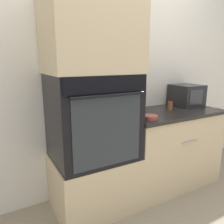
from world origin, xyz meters
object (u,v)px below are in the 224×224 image
bowl (150,117)px  condiment_jar_mid (142,111)px  knife_block (138,101)px  microwave (186,95)px  wall_oven (93,117)px  condiment_jar_near (170,106)px

bowl → condiment_jar_mid: condiment_jar_mid is taller
knife_block → condiment_jar_mid: size_ratio=3.02×
microwave → bowl: size_ratio=2.32×
microwave → condiment_jar_mid: microwave is taller
wall_oven → microwave: size_ratio=2.31×
microwave → bowl: microwave is taller
condiment_jar_mid → knife_block: bearing=63.7°
wall_oven → condiment_jar_near: wall_oven is taller
microwave → condiment_jar_near: microwave is taller
condiment_jar_near → condiment_jar_mid: 0.44m
bowl → knife_block: bearing=72.5°
wall_oven → microwave: 1.32m
bowl → condiment_jar_mid: size_ratio=1.64×
wall_oven → knife_block: size_ratio=2.91×
wall_oven → condiment_jar_near: (0.96, 0.03, -0.00)m
microwave → knife_block: bearing=176.4°
microwave → bowl: (-0.80, -0.31, -0.11)m
bowl → wall_oven: bearing=160.3°
knife_block → bowl: bearing=-107.5°
bowl → condiment_jar_mid: 0.17m
condiment_jar_mid → condiment_jar_near: bearing=6.8°
knife_block → condiment_jar_near: (0.34, -0.14, -0.07)m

